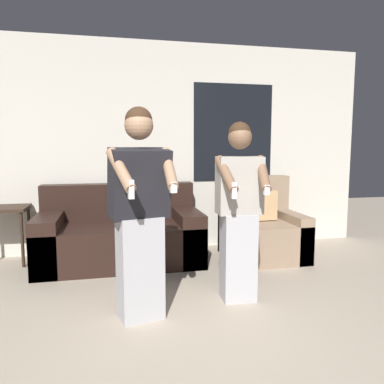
{
  "coord_description": "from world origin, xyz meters",
  "views": [
    {
      "loc": [
        -0.58,
        -1.72,
        1.36
      ],
      "look_at": [
        0.08,
        1.26,
        0.99
      ],
      "focal_mm": 35.0,
      "sensor_mm": 36.0,
      "label": 1
    }
  ],
  "objects_px": {
    "person_left": "(140,215)",
    "couch": "(120,236)",
    "armchair": "(261,231)",
    "person_right": "(239,211)",
    "side_table": "(2,216)"
  },
  "relations": [
    {
      "from": "person_left",
      "to": "couch",
      "type": "bearing_deg",
      "value": 94.2
    },
    {
      "from": "couch",
      "to": "armchair",
      "type": "relative_size",
      "value": 1.89
    },
    {
      "from": "couch",
      "to": "person_right",
      "type": "distance_m",
      "value": 1.74
    },
    {
      "from": "side_table",
      "to": "person_right",
      "type": "height_order",
      "value": "person_right"
    },
    {
      "from": "armchair",
      "to": "side_table",
      "type": "bearing_deg",
      "value": 172.62
    },
    {
      "from": "person_left",
      "to": "side_table",
      "type": "bearing_deg",
      "value": 129.42
    },
    {
      "from": "couch",
      "to": "person_left",
      "type": "height_order",
      "value": "person_left"
    },
    {
      "from": "couch",
      "to": "person_right",
      "type": "xyz_separation_m",
      "value": [
        0.99,
        -1.35,
        0.49
      ]
    },
    {
      "from": "person_left",
      "to": "person_right",
      "type": "height_order",
      "value": "person_left"
    },
    {
      "from": "side_table",
      "to": "person_right",
      "type": "distance_m",
      "value": 2.82
    },
    {
      "from": "armchair",
      "to": "person_right",
      "type": "relative_size",
      "value": 0.63
    },
    {
      "from": "person_right",
      "to": "side_table",
      "type": "bearing_deg",
      "value": 146.01
    },
    {
      "from": "couch",
      "to": "side_table",
      "type": "bearing_deg",
      "value": 170.56
    },
    {
      "from": "couch",
      "to": "side_table",
      "type": "height_order",
      "value": "couch"
    },
    {
      "from": "couch",
      "to": "person_left",
      "type": "distance_m",
      "value": 1.63
    }
  ]
}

